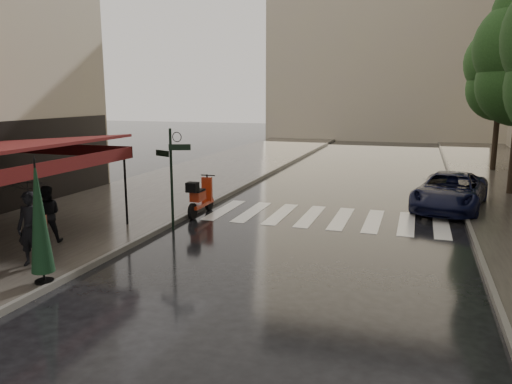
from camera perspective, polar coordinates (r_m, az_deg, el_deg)
The scene contains 13 objects.
ground at distance 12.49m, azimuth -10.88°, elevation -8.18°, with size 120.00×120.00×0.00m, color black.
sidewalk_near at distance 24.87m, azimuth -6.68°, elevation 1.68°, with size 6.00×60.00×0.12m, color #38332D.
curb_near at distance 23.77m, azimuth 0.02°, elevation 1.36°, with size 0.12×60.00×0.16m, color #595651.
curb_far at distance 22.70m, azimuth 21.91°, elevation 0.09°, with size 0.12×60.00×0.16m, color #595651.
crosswalk at distance 17.02m, azimuth 7.97°, elevation -2.89°, with size 7.85×3.20×0.01m.
signpost at distance 15.18m, azimuth -9.63°, elevation 2.40°, with size 1.17×0.29×3.10m.
backdrop_building at distance 48.73m, azimuth 15.35°, elevation 17.64°, with size 22.00×6.00×20.00m, color #BAAE8E.
tree_far at distance 29.57m, azimuth 26.28°, elevation 12.61°, with size 3.80×3.80×8.16m.
pedestrian_with_umbrella at distance 12.60m, azimuth -24.60°, elevation -0.40°, with size 1.26×1.28×2.51m.
pedestrian_terrace at distance 14.63m, azimuth -22.81°, elevation -2.36°, with size 0.76×0.59×1.56m, color black.
scooter at distance 17.18m, azimuth -6.40°, elevation -0.68°, with size 0.52×1.97×1.30m.
parked_car at distance 19.27m, azimuth 21.31°, elevation 0.09°, with size 2.19×4.76×1.32m, color black.
parasol_front at distance 11.37m, azimuth -23.56°, elevation -2.58°, with size 0.48×0.48×2.70m.
Camera 1 is at (5.80, -10.28, 4.07)m, focal length 35.00 mm.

